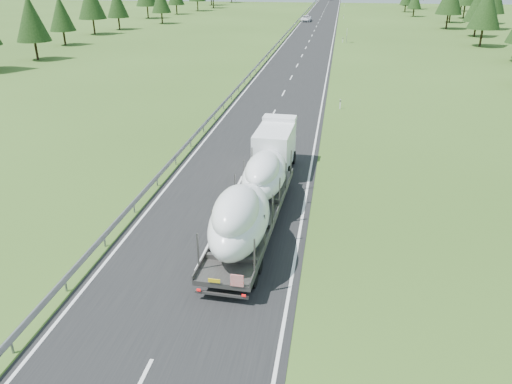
# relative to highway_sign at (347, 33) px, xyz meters

# --- Properties ---
(ground) EXTENTS (400.00, 400.00, 0.00)m
(ground) POSITION_rel_highway_sign_xyz_m (-7.20, -80.00, -1.81)
(ground) COLOR #34541C
(ground) RESTS_ON ground
(road_surface) EXTENTS (10.00, 400.00, 0.02)m
(road_surface) POSITION_rel_highway_sign_xyz_m (-7.20, 20.00, -1.80)
(road_surface) COLOR black
(road_surface) RESTS_ON ground
(guardrail) EXTENTS (0.10, 400.00, 0.76)m
(guardrail) POSITION_rel_highway_sign_xyz_m (-12.50, 19.94, -1.21)
(guardrail) COLOR slate
(guardrail) RESTS_ON ground
(marker_posts) EXTENTS (0.13, 350.08, 1.00)m
(marker_posts) POSITION_rel_highway_sign_xyz_m (-0.70, 75.00, -1.27)
(marker_posts) COLOR silver
(marker_posts) RESTS_ON ground
(highway_sign) EXTENTS (0.08, 0.90, 2.60)m
(highway_sign) POSITION_rel_highway_sign_xyz_m (0.00, 0.00, 0.00)
(highway_sign) COLOR slate
(highway_sign) RESTS_ON ground
(boat_truck) EXTENTS (3.11, 18.48, 4.12)m
(boat_truck) POSITION_rel_highway_sign_xyz_m (-5.16, -75.53, 0.32)
(boat_truck) COLOR white
(boat_truck) RESTS_ON ground
(distant_van) EXTENTS (2.75, 5.58, 1.52)m
(distant_van) POSITION_rel_highway_sign_xyz_m (-10.65, 40.26, -1.05)
(distant_van) COLOR white
(distant_van) RESTS_ON ground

